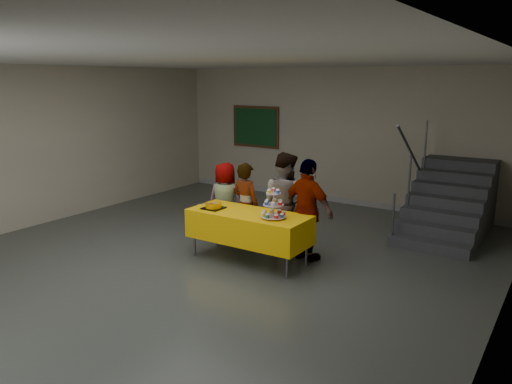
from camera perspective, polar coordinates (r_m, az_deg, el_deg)
room_shell at (r=7.00m, az=-7.77°, el=7.67°), size 10.00×10.04×3.02m
bake_table at (r=7.60m, az=-0.83°, el=-3.91°), size 1.88×0.78×0.77m
cupcake_stand at (r=7.21m, az=2.00°, el=-1.74°), size 0.38×0.38×0.44m
bear_cake at (r=7.78m, az=-4.88°, el=-1.48°), size 0.32×0.36×0.12m
schoolchild_a at (r=8.64m, az=-3.54°, el=-1.06°), size 0.72×0.52×1.35m
schoolchild_b at (r=8.17m, az=-1.17°, el=-1.57°), size 0.55×0.39×1.43m
schoolchild_c at (r=8.03m, az=3.28°, el=-1.16°), size 0.87×0.72×1.62m
schoolchild_d at (r=7.61m, az=5.93°, el=-2.12°), size 0.99×0.58×1.58m
staircase at (r=9.82m, az=21.33°, el=-1.36°), size 1.30×2.40×2.04m
noticeboard at (r=12.27m, az=-0.04°, el=7.47°), size 1.30×0.05×1.00m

